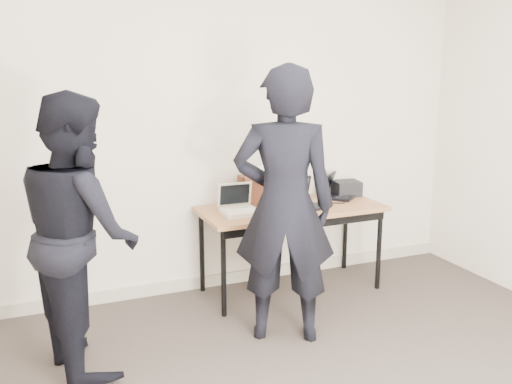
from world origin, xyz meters
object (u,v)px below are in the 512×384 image
desk (292,214)px  laptop_beige (239,208)px  equipment_box (347,188)px  person_typist (284,206)px  laptop_center (299,201)px  leather_satchel (261,188)px  laptop_right (337,192)px  person_observer (80,232)px

desk → laptop_beige: size_ratio=5.23×
equipment_box → person_typist: (-1.04, -0.90, 0.15)m
laptop_center → leather_satchel: 0.35m
laptop_center → laptop_right: (0.46, 0.19, -0.01)m
desk → laptop_center: (0.05, -0.02, 0.11)m
person_observer → laptop_center: bearing=-84.6°
equipment_box → person_typist: size_ratio=0.12×
laptop_beige → laptop_center: 0.52m
laptop_center → laptop_right: bearing=16.6°
person_typist → person_observer: person_typist is taller
laptop_right → leather_satchel: leather_satchel is taller
laptop_beige → leather_satchel: 0.38m
laptop_beige → equipment_box: (1.10, 0.20, 0.02)m
desk → person_observer: 1.81m
leather_satchel → desk: bearing=-53.3°
laptop_right → person_observer: person_observer is taller
desk → person_observer: bearing=-162.9°
laptop_right → person_observer: size_ratio=0.23×
laptop_right → leather_satchel: size_ratio=1.08×
person_observer → laptop_right: bearing=-83.4°
laptop_center → laptop_right: size_ratio=0.85×
laptop_beige → laptop_center: size_ratio=0.86×
laptop_beige → leather_satchel: (0.29, 0.24, 0.08)m
desk → person_typist: 0.86m
desk → laptop_beige: 0.48m
leather_satchel → equipment_box: leather_satchel is taller
desk → equipment_box: equipment_box is taller
laptop_center → laptop_beige: bearing=173.1°
laptop_right → desk: bearing=155.3°
equipment_box → leather_satchel: bearing=177.5°
desk → leather_satchel: size_ratio=4.13×
person_typist → person_observer: size_ratio=1.09×
laptop_beige → equipment_box: size_ratio=1.30×
laptop_center → person_observer: size_ratio=0.19×
laptop_center → leather_satchel: bearing=127.2°
person_typist → laptop_center: bearing=-99.1°
desk → laptop_right: 0.55m
equipment_box → person_observer: person_observer is taller
desk → laptop_beige: laptop_beige is taller
person_observer → leather_satchel: bearing=-74.4°
leather_satchel → laptop_beige: bearing=-142.2°
laptop_beige → laptop_center: bearing=0.1°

